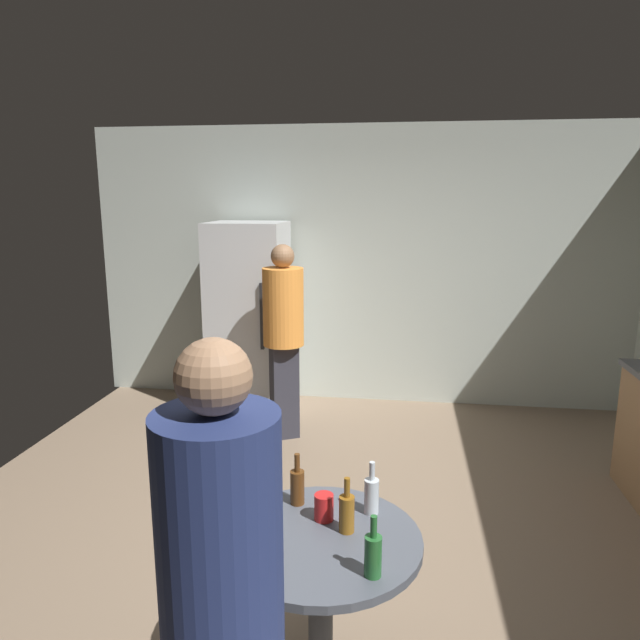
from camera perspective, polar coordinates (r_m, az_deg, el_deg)
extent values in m
cube|color=#7A6651|center=(3.74, 0.53, -21.90)|extent=(5.20, 5.20, 0.10)
cube|color=beige|center=(5.76, 4.00, 5.18)|extent=(5.32, 0.06, 2.70)
cube|color=silver|center=(5.59, -6.95, 0.22)|extent=(0.70, 0.65, 1.80)
cube|color=#262628|center=(5.19, -5.70, 0.35)|extent=(0.03, 0.03, 0.60)
cylinder|color=#4C515B|center=(2.67, 0.07, -27.36)|extent=(0.10, 0.10, 0.70)
cylinder|color=#4C515B|center=(2.45, 0.07, -20.71)|extent=(0.80, 0.80, 0.03)
cylinder|color=#8C5919|center=(2.43, 2.63, -18.41)|extent=(0.06, 0.06, 0.15)
cylinder|color=#8C5919|center=(2.38, 2.65, -16.02)|extent=(0.02, 0.02, 0.08)
cylinder|color=#593314|center=(2.62, -2.23, -16.03)|extent=(0.06, 0.06, 0.15)
cylinder|color=#593314|center=(2.57, -2.25, -13.77)|extent=(0.02, 0.02, 0.08)
cylinder|color=#26662D|center=(2.21, 5.20, -22.00)|extent=(0.06, 0.06, 0.15)
cylinder|color=#26662D|center=(2.14, 5.27, -19.46)|extent=(0.02, 0.02, 0.08)
cylinder|color=silver|center=(2.56, 5.05, -16.79)|extent=(0.06, 0.06, 0.15)
cylinder|color=silver|center=(2.51, 5.11, -14.49)|extent=(0.02, 0.02, 0.08)
cylinder|color=red|center=(2.52, 0.38, -17.81)|extent=(0.08, 0.08, 0.11)
cube|color=#2D2D38|center=(5.02, -3.50, -6.94)|extent=(0.27, 0.25, 0.82)
cylinder|color=orange|center=(4.83, -3.61, 1.29)|extent=(0.46, 0.46, 0.65)
sphere|color=#8C6647|center=(4.77, -3.68, 6.25)|extent=(0.19, 0.19, 0.19)
cylinder|color=navy|center=(1.67, -9.78, -19.70)|extent=(0.43, 0.43, 0.66)
sphere|color=tan|center=(1.49, -10.38, -5.46)|extent=(0.20, 0.20, 0.20)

